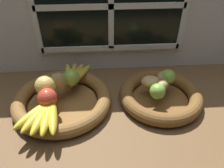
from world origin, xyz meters
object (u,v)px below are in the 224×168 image
at_px(potato_large, 162,85).
at_px(lime_near, 158,91).
at_px(fruit_bowl_left, 62,100).
at_px(apple_golden_left, 45,86).
at_px(potato_oblong, 150,81).
at_px(banana_bunch_front, 43,115).
at_px(potato_back, 164,77).
at_px(pear_brown, 58,82).
at_px(apple_red_front, 47,98).
at_px(apple_green_back, 71,78).
at_px(banana_bunch_back, 75,74).
at_px(fruit_bowl_right, 160,96).
at_px(lime_far, 168,77).

height_order(potato_large, lime_near, lime_near).
distance_m(fruit_bowl_left, apple_golden_left, 0.09).
distance_m(potato_oblong, lime_near, 0.08).
distance_m(banana_bunch_front, potato_back, 0.49).
bearing_deg(apple_golden_left, fruit_bowl_left, -7.15).
bearing_deg(pear_brown, apple_red_front, -106.12).
height_order(potato_oblong, lime_near, lime_near).
height_order(apple_green_back, pear_brown, pear_brown).
relative_size(apple_green_back, banana_bunch_back, 0.40).
bearing_deg(fruit_bowl_right, fruit_bowl_left, -180.00).
xyz_separation_m(fruit_bowl_left, potato_back, (0.42, 0.05, 0.05)).
height_order(fruit_bowl_left, lime_near, lime_near).
bearing_deg(fruit_bowl_right, lime_near, -123.69).
relative_size(apple_green_back, banana_bunch_front, 0.38).
xyz_separation_m(fruit_bowl_right, potato_back, (0.02, 0.05, 0.05)).
relative_size(pear_brown, banana_bunch_back, 0.44).
distance_m(fruit_bowl_right, potato_back, 0.08).
relative_size(apple_golden_left, potato_back, 1.18).
xyz_separation_m(fruit_bowl_left, apple_golden_left, (-0.06, 0.01, 0.07)).
distance_m(banana_bunch_back, lime_near, 0.36).
bearing_deg(banana_bunch_back, lime_near, -26.83).
bearing_deg(lime_near, pear_brown, 168.69).
height_order(fruit_bowl_right, apple_red_front, apple_red_front).
distance_m(fruit_bowl_right, banana_bunch_front, 0.46).
bearing_deg(banana_bunch_front, pear_brown, 78.43).
distance_m(potato_back, potato_large, 0.05).
bearing_deg(potato_large, lime_far, 52.13).
xyz_separation_m(fruit_bowl_left, lime_far, (0.43, 0.04, 0.06)).
bearing_deg(potato_large, fruit_bowl_right, 147.99).
height_order(banana_bunch_back, potato_large, potato_large).
bearing_deg(apple_golden_left, apple_green_back, 30.72).
xyz_separation_m(fruit_bowl_right, lime_near, (-0.03, -0.04, 0.06)).
height_order(pear_brown, banana_bunch_front, pear_brown).
bearing_deg(apple_golden_left, potato_oblong, 3.48).
bearing_deg(fruit_bowl_right, banana_bunch_back, 161.37).
bearing_deg(apple_golden_left, potato_back, 5.21).
bearing_deg(fruit_bowl_right, pear_brown, 175.59).
relative_size(fruit_bowl_right, banana_bunch_front, 1.82).
relative_size(apple_golden_left, banana_bunch_front, 0.43).
bearing_deg(banana_bunch_back, apple_red_front, -115.16).
height_order(fruit_bowl_right, potato_back, potato_back).
bearing_deg(potato_large, potato_oblong, 142.13).
xyz_separation_m(fruit_bowl_left, apple_red_front, (-0.04, -0.06, 0.06)).
xyz_separation_m(banana_bunch_back, lime_far, (0.38, -0.07, 0.02)).
bearing_deg(potato_oblong, pear_brown, -179.92).
distance_m(apple_golden_left, apple_red_front, 0.07).
bearing_deg(banana_bunch_front, apple_red_front, 84.79).
relative_size(fruit_bowl_right, pear_brown, 4.32).
relative_size(potato_back, lime_far, 1.07).
bearing_deg(fruit_bowl_right, apple_golden_left, 179.12).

